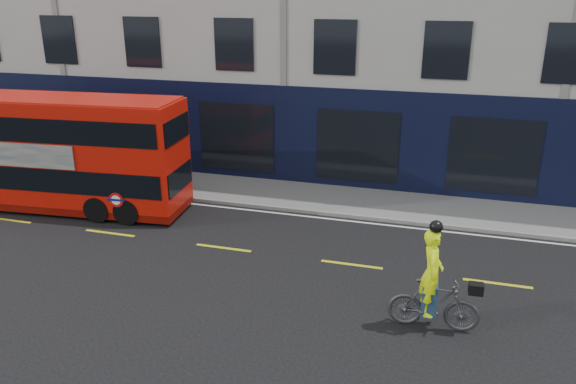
% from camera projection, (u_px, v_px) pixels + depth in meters
% --- Properties ---
extents(ground, '(120.00, 120.00, 0.00)m').
position_uv_depth(ground, '(203.00, 270.00, 15.96)').
color(ground, black).
rests_on(ground, ground).
extents(pavement, '(60.00, 3.00, 0.12)m').
position_uv_depth(pavement, '(273.00, 193.00, 21.81)').
color(pavement, slate).
rests_on(pavement, ground).
extents(kerb, '(60.00, 0.12, 0.13)m').
position_uv_depth(kerb, '(260.00, 206.00, 20.45)').
color(kerb, gray).
rests_on(kerb, ground).
extents(road_edge_line, '(58.00, 0.10, 0.01)m').
position_uv_depth(road_edge_line, '(258.00, 211.00, 20.20)').
color(road_edge_line, silver).
rests_on(road_edge_line, ground).
extents(lane_dashes, '(58.00, 0.12, 0.01)m').
position_uv_depth(lane_dashes, '(224.00, 248.00, 17.31)').
color(lane_dashes, gold).
rests_on(lane_dashes, ground).
extents(bus, '(10.22, 3.11, 4.06)m').
position_uv_depth(bus, '(47.00, 152.00, 19.95)').
color(bus, red).
rests_on(bus, ground).
extents(cyclist, '(2.12, 0.78, 2.72)m').
position_uv_depth(cyclist, '(433.00, 293.00, 12.93)').
color(cyclist, '#46494B').
rests_on(cyclist, ground).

